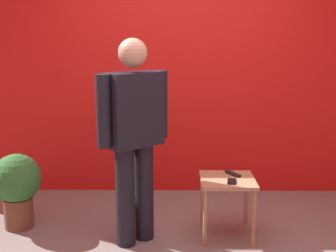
{
  "coord_description": "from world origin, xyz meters",
  "views": [
    {
      "loc": [
        -0.07,
        -3.18,
        1.75
      ],
      "look_at": [
        -0.12,
        0.55,
        0.97
      ],
      "focal_mm": 47.89,
      "sensor_mm": 36.0,
      "label": 1
    }
  ],
  "objects_px": {
    "standing_person": "(134,132)",
    "side_table": "(227,189)",
    "potted_plant": "(17,185)",
    "cell_phone": "(232,181)",
    "tv_remote": "(233,174)"
  },
  "relations": [
    {
      "from": "standing_person",
      "to": "side_table",
      "type": "bearing_deg",
      "value": 7.96
    },
    {
      "from": "side_table",
      "to": "potted_plant",
      "type": "bearing_deg",
      "value": 175.2
    },
    {
      "from": "standing_person",
      "to": "potted_plant",
      "type": "relative_size",
      "value": 2.49
    },
    {
      "from": "standing_person",
      "to": "cell_phone",
      "type": "bearing_deg",
      "value": 1.61
    },
    {
      "from": "standing_person",
      "to": "cell_phone",
      "type": "relative_size",
      "value": 11.87
    },
    {
      "from": "side_table",
      "to": "tv_remote",
      "type": "height_order",
      "value": "tv_remote"
    },
    {
      "from": "side_table",
      "to": "tv_remote",
      "type": "xyz_separation_m",
      "value": [
        0.06,
        0.1,
        0.1
      ]
    },
    {
      "from": "potted_plant",
      "to": "side_table",
      "type": "bearing_deg",
      "value": -4.8
    },
    {
      "from": "side_table",
      "to": "potted_plant",
      "type": "relative_size",
      "value": 0.76
    },
    {
      "from": "cell_phone",
      "to": "tv_remote",
      "type": "height_order",
      "value": "tv_remote"
    },
    {
      "from": "standing_person",
      "to": "cell_phone",
      "type": "distance_m",
      "value": 0.92
    },
    {
      "from": "side_table",
      "to": "tv_remote",
      "type": "bearing_deg",
      "value": 61.03
    },
    {
      "from": "standing_person",
      "to": "side_table",
      "type": "relative_size",
      "value": 3.26
    },
    {
      "from": "standing_person",
      "to": "side_table",
      "type": "distance_m",
      "value": 0.95
    },
    {
      "from": "side_table",
      "to": "potted_plant",
      "type": "distance_m",
      "value": 1.88
    }
  ]
}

